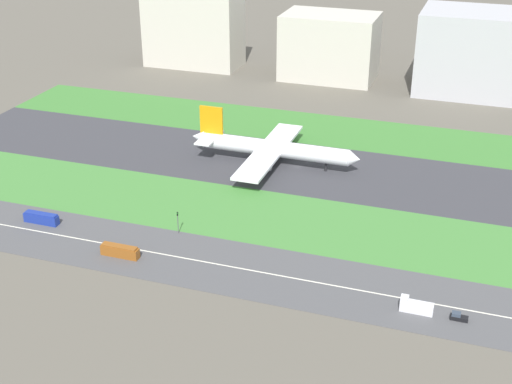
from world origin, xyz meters
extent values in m
plane|color=#5B564C|center=(0.00, 0.00, 0.00)|extent=(800.00, 800.00, 0.00)
cube|color=#38383D|center=(0.00, 0.00, 0.05)|extent=(280.00, 46.00, 0.10)
cube|color=#3D7A33|center=(0.00, 41.00, 0.05)|extent=(280.00, 36.00, 0.10)
cube|color=#427F38|center=(0.00, -41.00, 0.05)|extent=(280.00, 36.00, 0.10)
cube|color=#4C4C4F|center=(0.00, -73.00, 0.05)|extent=(280.00, 28.00, 0.10)
cube|color=silver|center=(0.00, -73.00, 0.11)|extent=(266.00, 0.50, 0.01)
cylinder|color=white|center=(-8.66, 0.00, 6.30)|extent=(56.00, 6.00, 6.00)
cone|color=white|center=(21.34, 0.00, 6.30)|extent=(4.00, 5.70, 5.70)
cone|color=white|center=(-39.16, 0.00, 7.10)|extent=(5.00, 5.40, 5.40)
cube|color=orange|center=(-33.66, 0.00, 14.30)|extent=(9.00, 0.80, 11.00)
cube|color=white|center=(-34.66, 0.00, 7.30)|extent=(6.00, 16.00, 0.60)
cube|color=white|center=(-10.66, 15.00, 5.10)|extent=(10.00, 26.00, 1.00)
cylinder|color=gray|center=(-9.66, 9.00, 2.90)|extent=(5.00, 3.20, 3.20)
cube|color=white|center=(-10.66, -15.00, 5.10)|extent=(10.00, 26.00, 1.00)
cylinder|color=gray|center=(-9.66, -9.00, 2.90)|extent=(5.00, 3.20, 3.20)
cylinder|color=black|center=(10.94, 0.00, 1.70)|extent=(1.00, 1.00, 3.20)
cylinder|color=black|center=(-12.66, 3.50, 1.70)|extent=(1.00, 1.00, 3.20)
cylinder|color=black|center=(-12.66, -3.50, 1.70)|extent=(1.00, 1.00, 3.20)
cube|color=brown|center=(-30.76, -78.00, 1.60)|extent=(11.60, 2.50, 3.00)
cube|color=brown|center=(-30.86, -78.00, 3.35)|extent=(10.80, 2.30, 0.50)
cube|color=black|center=(64.54, -78.00, 0.65)|extent=(4.40, 1.80, 1.10)
cube|color=#333D4C|center=(63.74, -78.00, 1.65)|extent=(2.20, 1.66, 0.90)
cube|color=navy|center=(-63.98, -68.00, 1.60)|extent=(11.60, 2.50, 3.00)
cube|color=navy|center=(-63.88, -68.00, 3.35)|extent=(10.80, 2.30, 0.50)
cube|color=silver|center=(53.93, -78.00, 1.50)|extent=(8.40, 2.50, 2.80)
cube|color=silver|center=(50.73, -78.00, 3.50)|extent=(2.00, 2.30, 1.20)
cylinder|color=#4C4C51|center=(-20.57, -60.00, 3.10)|extent=(0.24, 0.24, 6.00)
cube|color=black|center=(-20.57, -60.00, 6.70)|extent=(0.36, 0.36, 1.20)
sphere|color=#19D826|center=(-20.57, -60.20, 7.00)|extent=(0.24, 0.24, 0.24)
cube|color=beige|center=(-90.00, 114.00, 19.65)|extent=(49.91, 24.15, 39.30)
cube|color=beige|center=(-15.92, 114.00, 16.23)|extent=(46.45, 29.71, 32.46)
cube|color=#B2B2B7|center=(52.32, 114.00, 19.33)|extent=(47.86, 37.87, 38.67)
cylinder|color=silver|center=(-12.90, 159.00, 8.21)|extent=(25.71, 25.71, 16.42)
camera|label=1|loc=(64.14, -233.89, 107.19)|focal=50.25mm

